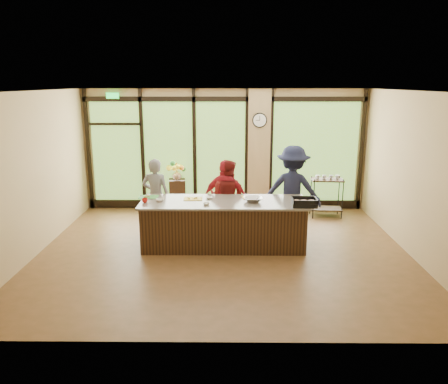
{
  "coord_description": "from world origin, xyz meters",
  "views": [
    {
      "loc": [
        0.09,
        -7.81,
        3.15
      ],
      "look_at": [
        0.01,
        0.4,
        1.08
      ],
      "focal_mm": 35.0,
      "sensor_mm": 36.0,
      "label": 1
    }
  ],
  "objects_px": {
    "flower_stand": "(177,195)",
    "cook_right": "(292,190)",
    "cook_left": "(156,196)",
    "bar_cart": "(327,192)",
    "roasting_pan": "(304,204)",
    "island_base": "(224,225)"
  },
  "relations": [
    {
      "from": "flower_stand",
      "to": "bar_cart",
      "type": "height_order",
      "value": "bar_cart"
    },
    {
      "from": "roasting_pan",
      "to": "flower_stand",
      "type": "xyz_separation_m",
      "value": [
        -2.68,
        2.78,
        -0.56
      ]
    },
    {
      "from": "island_base",
      "to": "flower_stand",
      "type": "height_order",
      "value": "island_base"
    },
    {
      "from": "island_base",
      "to": "cook_left",
      "type": "xyz_separation_m",
      "value": [
        -1.45,
        0.84,
        0.36
      ]
    },
    {
      "from": "cook_left",
      "to": "cook_right",
      "type": "distance_m",
      "value": 2.9
    },
    {
      "from": "island_base",
      "to": "bar_cart",
      "type": "height_order",
      "value": "bar_cart"
    },
    {
      "from": "island_base",
      "to": "bar_cart",
      "type": "relative_size",
      "value": 3.05
    },
    {
      "from": "island_base",
      "to": "cook_right",
      "type": "height_order",
      "value": "cook_right"
    },
    {
      "from": "island_base",
      "to": "cook_left",
      "type": "relative_size",
      "value": 1.93
    },
    {
      "from": "cook_left",
      "to": "roasting_pan",
      "type": "xyz_separation_m",
      "value": [
        2.95,
        -1.16,
        0.16
      ]
    },
    {
      "from": "island_base",
      "to": "roasting_pan",
      "type": "xyz_separation_m",
      "value": [
        1.5,
        -0.33,
        0.52
      ]
    },
    {
      "from": "cook_left",
      "to": "flower_stand",
      "type": "distance_m",
      "value": 1.68
    },
    {
      "from": "island_base",
      "to": "bar_cart",
      "type": "distance_m",
      "value": 3.16
    },
    {
      "from": "roasting_pan",
      "to": "bar_cart",
      "type": "height_order",
      "value": "bar_cart"
    },
    {
      "from": "cook_left",
      "to": "bar_cart",
      "type": "height_order",
      "value": "cook_left"
    },
    {
      "from": "cook_left",
      "to": "cook_right",
      "type": "xyz_separation_m",
      "value": [
        2.9,
        0.01,
        0.14
      ]
    },
    {
      "from": "flower_stand",
      "to": "cook_right",
      "type": "bearing_deg",
      "value": -38.44
    },
    {
      "from": "cook_left",
      "to": "flower_stand",
      "type": "height_order",
      "value": "cook_left"
    },
    {
      "from": "cook_right",
      "to": "flower_stand",
      "type": "relative_size",
      "value": 2.34
    },
    {
      "from": "cook_right",
      "to": "flower_stand",
      "type": "bearing_deg",
      "value": -16.82
    },
    {
      "from": "cook_right",
      "to": "roasting_pan",
      "type": "relative_size",
      "value": 4.17
    },
    {
      "from": "cook_left",
      "to": "bar_cart",
      "type": "bearing_deg",
      "value": -156.42
    }
  ]
}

